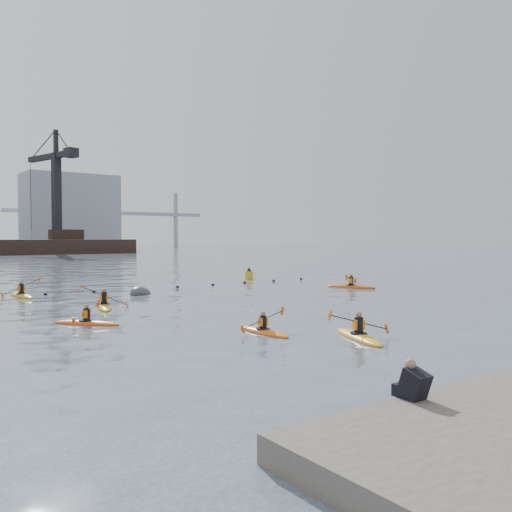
{
  "coord_description": "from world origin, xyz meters",
  "views": [
    {
      "loc": [
        -13.94,
        -12.35,
        3.61
      ],
      "look_at": [
        -0.49,
        6.37,
        2.8
      ],
      "focal_mm": 38.0,
      "sensor_mm": 36.0,
      "label": 1
    }
  ],
  "objects_px": {
    "kayaker_1": "(359,336)",
    "nav_buoy": "(249,275)",
    "kayaker_4": "(351,286)",
    "kayaker_2": "(87,322)",
    "kayaker_5": "(21,295)",
    "kayaker_3": "(104,306)",
    "mooring_buoy": "(141,294)",
    "kayaker_0": "(263,331)"
  },
  "relations": [
    {
      "from": "kayaker_0",
      "to": "nav_buoy",
      "type": "relative_size",
      "value": 2.43
    },
    {
      "from": "kayaker_4",
      "to": "nav_buoy",
      "type": "xyz_separation_m",
      "value": [
        -1.61,
        10.4,
        0.26
      ]
    },
    {
      "from": "kayaker_5",
      "to": "kayaker_1",
      "type": "bearing_deg",
      "value": -79.0
    },
    {
      "from": "kayaker_2",
      "to": "kayaker_3",
      "type": "xyz_separation_m",
      "value": [
        2.46,
        4.74,
        0.02
      ]
    },
    {
      "from": "mooring_buoy",
      "to": "nav_buoy",
      "type": "bearing_deg",
      "value": 24.69
    },
    {
      "from": "kayaker_2",
      "to": "nav_buoy",
      "type": "relative_size",
      "value": 2.19
    },
    {
      "from": "kayaker_2",
      "to": "mooring_buoy",
      "type": "distance_m",
      "value": 11.93
    },
    {
      "from": "kayaker_1",
      "to": "nav_buoy",
      "type": "height_order",
      "value": "nav_buoy"
    },
    {
      "from": "kayaker_4",
      "to": "kayaker_5",
      "type": "height_order",
      "value": "kayaker_5"
    },
    {
      "from": "kayaker_2",
      "to": "kayaker_3",
      "type": "bearing_deg",
      "value": 21.7
    },
    {
      "from": "kayaker_4",
      "to": "mooring_buoy",
      "type": "height_order",
      "value": "kayaker_4"
    },
    {
      "from": "kayaker_0",
      "to": "mooring_buoy",
      "type": "distance_m",
      "value": 15.85
    },
    {
      "from": "kayaker_2",
      "to": "kayaker_5",
      "type": "bearing_deg",
      "value": 48.22
    },
    {
      "from": "kayaker_0",
      "to": "mooring_buoy",
      "type": "height_order",
      "value": "kayaker_0"
    },
    {
      "from": "kayaker_0",
      "to": "kayaker_5",
      "type": "xyz_separation_m",
      "value": [
        -4.53,
        18.47,
        0.02
      ]
    },
    {
      "from": "kayaker_0",
      "to": "kayaker_3",
      "type": "height_order",
      "value": "kayaker_3"
    },
    {
      "from": "kayaker_0",
      "to": "kayaker_2",
      "type": "relative_size",
      "value": 1.11
    },
    {
      "from": "mooring_buoy",
      "to": "kayaker_3",
      "type": "bearing_deg",
      "value": -129.58
    },
    {
      "from": "kayaker_3",
      "to": "kayaker_4",
      "type": "relative_size",
      "value": 1.05
    },
    {
      "from": "kayaker_3",
      "to": "nav_buoy",
      "type": "xyz_separation_m",
      "value": [
        16.59,
        10.81,
        0.26
      ]
    },
    {
      "from": "mooring_buoy",
      "to": "kayaker_5",
      "type": "bearing_deg",
      "value": 157.11
    },
    {
      "from": "kayaker_0",
      "to": "kayaker_4",
      "type": "xyz_separation_m",
      "value": [
        15.92,
        11.0,
        0.02
      ]
    },
    {
      "from": "kayaker_0",
      "to": "kayaker_1",
      "type": "height_order",
      "value": "kayaker_1"
    },
    {
      "from": "kayaker_2",
      "to": "kayaker_5",
      "type": "height_order",
      "value": "kayaker_5"
    },
    {
      "from": "kayaker_2",
      "to": "kayaker_4",
      "type": "xyz_separation_m",
      "value": [
        20.66,
        5.14,
        0.02
      ]
    },
    {
      "from": "nav_buoy",
      "to": "kayaker_4",
      "type": "bearing_deg",
      "value": -81.19
    },
    {
      "from": "kayaker_1",
      "to": "kayaker_2",
      "type": "distance_m",
      "value": 11.09
    },
    {
      "from": "kayaker_0",
      "to": "nav_buoy",
      "type": "bearing_deg",
      "value": 55.15
    },
    {
      "from": "kayaker_2",
      "to": "mooring_buoy",
      "type": "relative_size",
      "value": 1.35
    },
    {
      "from": "kayaker_5",
      "to": "nav_buoy",
      "type": "relative_size",
      "value": 2.9
    },
    {
      "from": "kayaker_4",
      "to": "kayaker_0",
      "type": "bearing_deg",
      "value": 6.22
    },
    {
      "from": "kayaker_3",
      "to": "nav_buoy",
      "type": "distance_m",
      "value": 19.8
    },
    {
      "from": "kayaker_1",
      "to": "kayaker_2",
      "type": "height_order",
      "value": "kayaker_1"
    },
    {
      "from": "kayaker_1",
      "to": "kayaker_3",
      "type": "xyz_separation_m",
      "value": [
        -4.37,
        13.48,
        0.0
      ]
    },
    {
      "from": "kayaker_0",
      "to": "kayaker_1",
      "type": "xyz_separation_m",
      "value": [
        2.1,
        -2.88,
        0.02
      ]
    },
    {
      "from": "kayaker_3",
      "to": "mooring_buoy",
      "type": "relative_size",
      "value": 1.85
    },
    {
      "from": "kayaker_1",
      "to": "kayaker_2",
      "type": "relative_size",
      "value": 1.3
    },
    {
      "from": "kayaker_1",
      "to": "nav_buoy",
      "type": "distance_m",
      "value": 27.18
    },
    {
      "from": "mooring_buoy",
      "to": "nav_buoy",
      "type": "relative_size",
      "value": 1.62
    },
    {
      "from": "kayaker_3",
      "to": "kayaker_5",
      "type": "bearing_deg",
      "value": 122.51
    },
    {
      "from": "kayaker_1",
      "to": "kayaker_0",
      "type": "bearing_deg",
      "value": 147.78
    },
    {
      "from": "kayaker_2",
      "to": "kayaker_3",
      "type": "relative_size",
      "value": 0.73
    }
  ]
}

